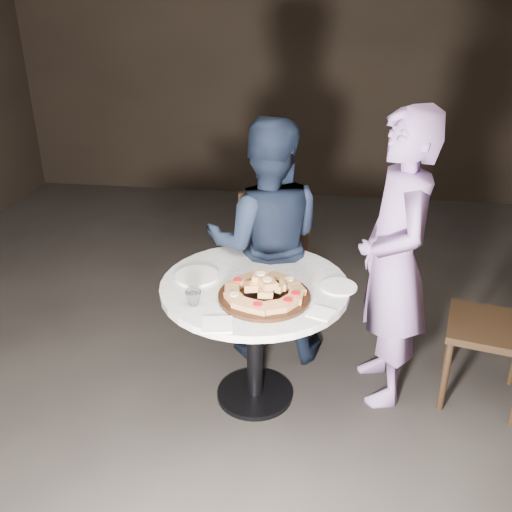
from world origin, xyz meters
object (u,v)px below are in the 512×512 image
(focaccia_pile, at_px, (265,289))
(chair_right, at_px, (512,320))
(water_glass, at_px, (193,298))
(diner_teal, at_px, (394,263))
(table, at_px, (255,306))
(diner_navy, at_px, (266,243))
(serving_board, at_px, (264,296))
(chair_far, at_px, (274,245))

(focaccia_pile, xyz_separation_m, chair_right, (1.26, 0.29, -0.25))
(water_glass, distance_m, diner_teal, 1.04)
(table, relative_size, focaccia_pile, 2.95)
(focaccia_pile, distance_m, diner_navy, 0.62)
(serving_board, bearing_deg, chair_right, 13.08)
(diner_teal, bearing_deg, focaccia_pile, -74.34)
(serving_board, xyz_separation_m, focaccia_pile, (0.00, 0.00, 0.04))
(chair_far, bearing_deg, serving_board, 88.36)
(focaccia_pile, bearing_deg, water_glass, -162.25)
(focaccia_pile, relative_size, chair_right, 0.44)
(chair_far, distance_m, diner_teal, 1.01)
(serving_board, relative_size, diner_navy, 0.31)
(chair_right, distance_m, diner_navy, 1.38)
(water_glass, bearing_deg, diner_teal, 23.58)
(table, distance_m, chair_right, 1.33)
(diner_navy, xyz_separation_m, diner_teal, (0.70, -0.30, 0.07))
(water_glass, bearing_deg, diner_navy, 70.05)
(focaccia_pile, height_order, chair_far, chair_far)
(diner_teal, bearing_deg, chair_far, -145.89)
(chair_far, height_order, diner_navy, diner_navy)
(serving_board, height_order, diner_navy, diner_navy)
(water_glass, relative_size, diner_teal, 0.05)
(focaccia_pile, bearing_deg, serving_board, -165.71)
(table, height_order, diner_teal, diner_teal)
(serving_board, relative_size, focaccia_pile, 1.11)
(table, distance_m, serving_board, 0.21)
(water_glass, height_order, chair_right, chair_right)
(focaccia_pile, bearing_deg, table, 115.95)
(table, height_order, diner_navy, diner_navy)
(serving_board, xyz_separation_m, chair_far, (-0.06, 1.00, -0.19))
(table, height_order, chair_far, chair_far)
(water_glass, relative_size, chair_right, 0.08)
(water_glass, relative_size, diner_navy, 0.05)
(chair_right, distance_m, diner_teal, 0.69)
(serving_board, xyz_separation_m, chair_right, (1.26, 0.29, -0.21))
(focaccia_pile, height_order, diner_navy, diner_navy)
(water_glass, bearing_deg, table, 43.69)
(serving_board, relative_size, chair_right, 0.49)
(serving_board, bearing_deg, table, 115.03)
(serving_board, height_order, water_glass, water_glass)
(focaccia_pile, distance_m, diner_teal, 0.70)
(diner_teal, bearing_deg, table, -87.01)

